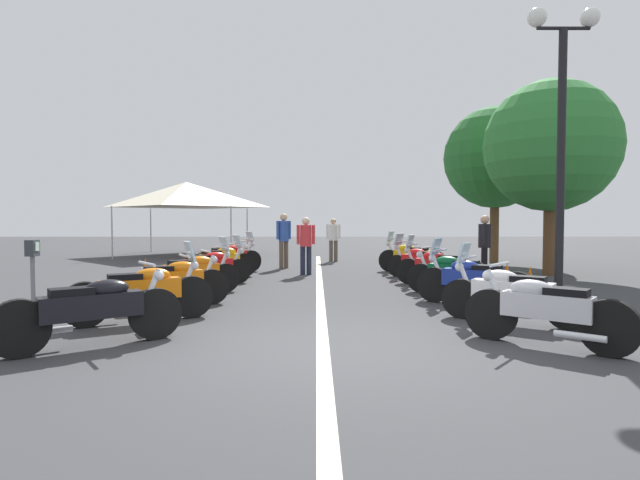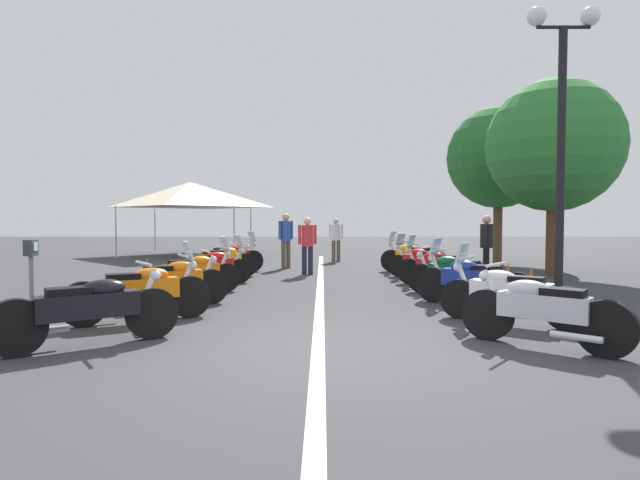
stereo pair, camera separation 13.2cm
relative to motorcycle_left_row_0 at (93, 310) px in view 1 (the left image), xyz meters
name	(u,v)px [view 1 (the left image)]	position (x,y,z in m)	size (l,w,h in m)	color
ground_plane	(323,349)	(-0.11, -2.80, -0.47)	(80.00, 80.00, 0.00)	#38383A
lane_centre_stripe	(320,290)	(5.08, -2.80, -0.46)	(20.30, 0.16, 0.01)	beige
motorcycle_left_row_0	(93,310)	(0.00, 0.00, 0.00)	(1.41, 1.88, 1.01)	black
motorcycle_left_row_1	(143,291)	(1.53, -0.08, 0.01)	(1.18, 2.01, 1.22)	black
motorcycle_left_row_2	(173,282)	(2.85, -0.16, -0.01)	(1.11, 1.91, 1.01)	black
motorcycle_left_row_3	(193,273)	(4.35, -0.16, -0.01)	(1.24, 1.85, 1.20)	black
motorcycle_left_row_4	(209,266)	(5.87, -0.18, -0.01)	(1.22, 1.90, 1.19)	black
motorcycle_left_row_5	(220,261)	(7.33, -0.16, -0.01)	(1.11, 1.84, 1.00)	black
motorcycle_left_row_6	(229,257)	(8.61, -0.17, 0.00)	(1.24, 1.83, 1.21)	black
motorcycle_right_row_0	(545,310)	(-0.02, -5.51, 0.00)	(1.40, 1.66, 1.01)	black
motorcycle_right_row_1	(510,293)	(1.39, -5.63, 0.00)	(1.34, 1.85, 1.20)	black
motorcycle_right_row_2	(473,280)	(2.97, -5.56, 0.01)	(1.32, 1.88, 1.22)	black
motorcycle_right_row_3	(455,273)	(4.28, -5.59, -0.02)	(1.19, 1.87, 0.99)	black
motorcycle_right_row_4	(439,266)	(5.74, -5.62, -0.01)	(1.20, 1.96, 1.20)	black
motorcycle_right_row_5	(421,261)	(7.16, -5.49, -0.01)	(1.45, 1.70, 1.19)	black
motorcycle_right_row_6	(411,257)	(8.69, -5.50, 0.01)	(1.12, 1.86, 1.22)	black
street_lamp_twin_globe	(562,107)	(2.53, -6.90, 3.02)	(0.32, 1.22, 5.14)	black
parking_meter	(33,269)	(0.72, 1.13, 0.43)	(0.19, 0.14, 1.29)	slate
traffic_cone_0	(507,277)	(4.92, -6.91, -0.18)	(0.36, 0.36, 0.61)	orange
traffic_cone_1	(145,271)	(6.31, 1.49, -0.18)	(0.36, 0.36, 0.61)	orange
traffic_cone_2	(530,282)	(4.14, -7.10, -0.18)	(0.36, 0.36, 0.61)	orange
bystander_0	(284,236)	(10.03, -1.68, 0.57)	(0.34, 0.45, 1.75)	brown
bystander_1	(306,241)	(8.12, -2.42, 0.48)	(0.32, 0.52, 1.63)	#1E2338
bystander_2	(333,237)	(12.58, -3.35, 0.46)	(0.32, 0.53, 1.60)	brown
bystander_3	(485,242)	(7.04, -7.12, 0.51)	(0.49, 0.32, 1.67)	black
roadside_tree_0	(495,158)	(12.18, -9.18, 3.31)	(3.64, 3.64, 5.62)	brown
roadside_tree_1	(551,146)	(8.01, -9.25, 3.13)	(3.65, 3.65, 5.44)	brown
event_tent	(186,195)	(16.12, 2.96, 2.18)	(5.19, 5.19, 3.20)	beige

